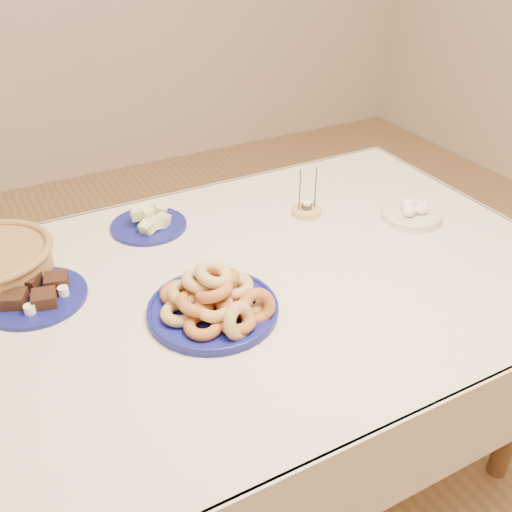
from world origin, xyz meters
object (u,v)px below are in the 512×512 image
melon_plate (149,222)px  dining_table (247,311)px  brownie_plate (36,295)px  donut_platter (215,301)px  egg_bowl (412,214)px  candle_holder (307,210)px

melon_plate → dining_table: bearing=-70.2°
brownie_plate → dining_table: bearing=-18.5°
dining_table → melon_plate: melon_plate is taller
donut_platter → egg_bowl: size_ratio=1.95×
dining_table → melon_plate: bearing=109.8°
dining_table → brownie_plate: brownie_plate is taller
donut_platter → melon_plate: donut_platter is taller
candle_holder → egg_bowl: size_ratio=0.77×
candle_holder → egg_bowl: bearing=-34.0°
dining_table → melon_plate: size_ratio=6.11×
egg_bowl → melon_plate: bearing=155.4°
brownie_plate → candle_holder: candle_holder is taller
egg_bowl → brownie_plate: bearing=173.5°
donut_platter → brownie_plate: (-0.37, 0.26, -0.02)m
dining_table → candle_holder: 0.41m
candle_holder → melon_plate: bearing=161.6°
brownie_plate → egg_bowl: bearing=-6.5°
egg_bowl → candle_holder: bearing=146.0°
dining_table → egg_bowl: egg_bowl is taller
donut_platter → candle_holder: 0.55m
dining_table → candle_holder: (0.32, 0.22, 0.12)m
dining_table → donut_platter: size_ratio=4.37×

